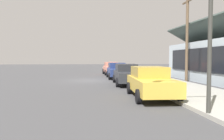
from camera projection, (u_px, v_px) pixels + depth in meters
ground_plane at (91, 80)px, 20.31m from camera, size 120.00×120.00×0.00m
sidewalk_curb at (150, 79)px, 21.00m from camera, size 60.00×4.20×0.16m
car_coral at (111, 68)px, 28.02m from camera, size 4.37×1.96×1.59m
car_navy at (117, 70)px, 22.52m from camera, size 4.78×2.11×1.59m
car_charcoal at (127, 74)px, 17.17m from camera, size 4.97×2.17×1.59m
car_mustard at (151, 82)px, 11.31m from camera, size 4.64×2.23×1.59m
traffic_light_main at (180, 13)px, 7.19m from camera, size 0.37×2.79×5.20m
utility_pole_wooden at (187, 36)px, 18.88m from camera, size 1.80×0.24×7.50m
fire_hydrant_red at (138, 76)px, 19.69m from camera, size 0.22×0.22×0.71m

